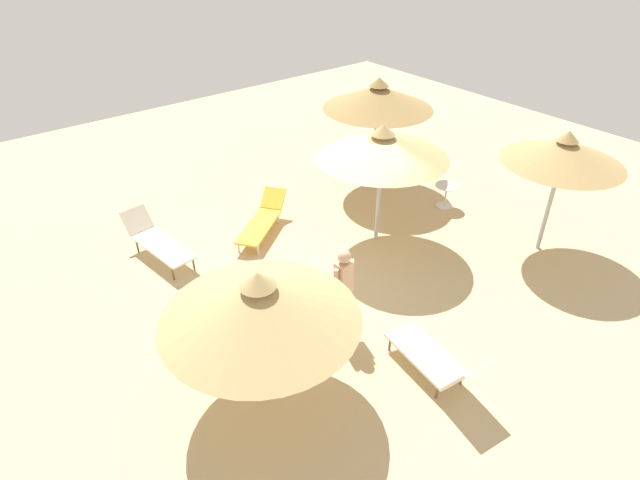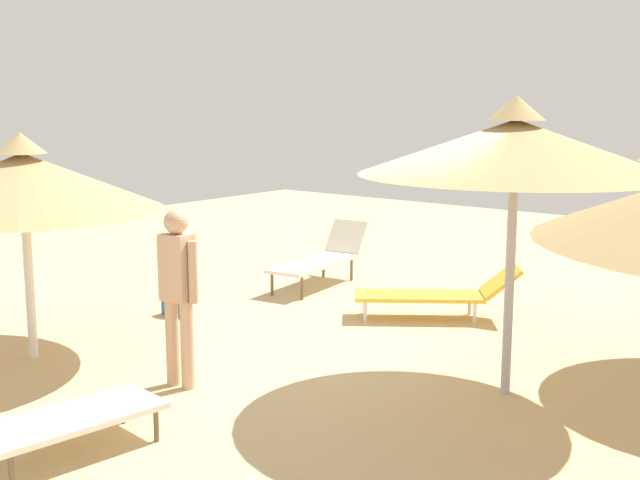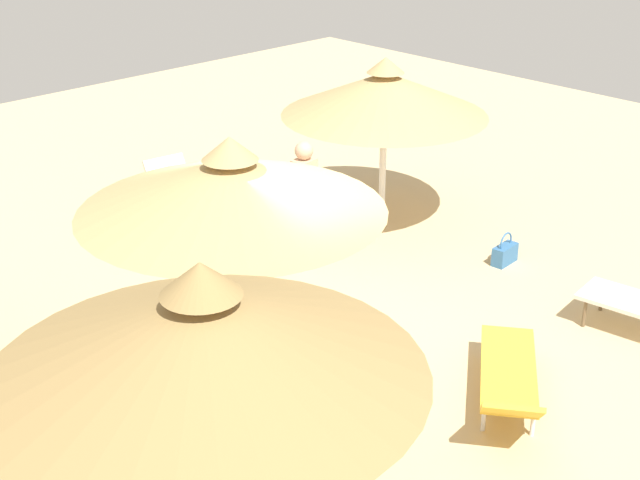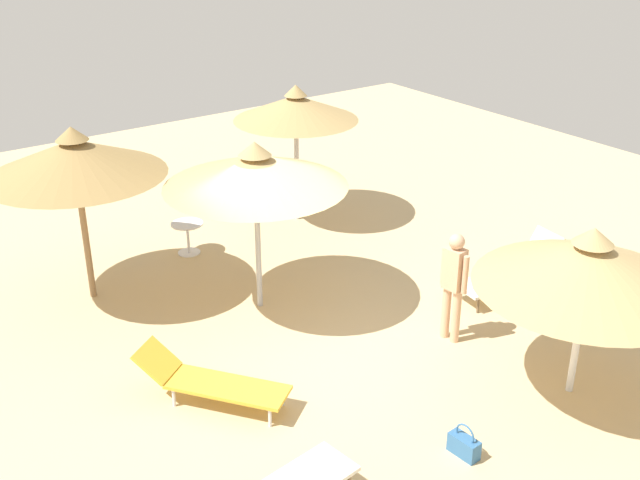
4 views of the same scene
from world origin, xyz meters
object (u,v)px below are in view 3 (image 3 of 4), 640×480
(parasol_umbrella_near_right, at_px, (385,94))
(parasol_umbrella_far_right, at_px, (204,336))
(lounge_chair_near_left, at_px, (191,210))
(lounge_chair_edge, at_px, (509,378))
(person_standing_front, at_px, (304,197))
(handbag, at_px, (505,253))
(parasol_umbrella_far_left, at_px, (231,185))

(parasol_umbrella_near_right, relative_size, parasol_umbrella_far_right, 0.99)
(lounge_chair_near_left, relative_size, lounge_chair_edge, 0.95)
(lounge_chair_edge, bearing_deg, person_standing_front, -10.86)
(person_standing_front, relative_size, handbag, 3.92)
(parasol_umbrella_far_left, relative_size, person_standing_front, 1.64)
(parasol_umbrella_far_right, height_order, lounge_chair_edge, parasol_umbrella_far_right)
(parasol_umbrella_near_right, bearing_deg, parasol_umbrella_far_right, 123.87)
(lounge_chair_edge, distance_m, handbag, 3.40)
(parasol_umbrella_far_right, distance_m, lounge_chair_edge, 4.35)
(lounge_chair_edge, bearing_deg, parasol_umbrella_far_left, 44.03)
(person_standing_front, height_order, handbag, person_standing_front)
(parasol_umbrella_far_right, xyz_separation_m, lounge_chair_edge, (0.19, -3.80, -2.12))
(lounge_chair_near_left, bearing_deg, person_standing_front, -166.67)
(parasol_umbrella_far_left, bearing_deg, handbag, -89.33)
(parasol_umbrella_near_right, bearing_deg, parasol_umbrella_far_left, 115.98)
(lounge_chair_edge, relative_size, person_standing_front, 1.14)
(handbag, bearing_deg, lounge_chair_near_left, 34.31)
(parasol_umbrella_far_left, xyz_separation_m, lounge_chair_edge, (-1.94, -1.87, -2.02))
(lounge_chair_edge, bearing_deg, lounge_chair_near_left, -2.79)
(parasol_umbrella_far_right, xyz_separation_m, lounge_chair_near_left, (5.80, -4.07, -2.05))
(parasol_umbrella_far_right, height_order, handbag, parasol_umbrella_far_right)
(parasol_umbrella_far_left, bearing_deg, parasol_umbrella_far_right, 137.80)
(handbag, bearing_deg, parasol_umbrella_far_right, 108.42)
(lounge_chair_near_left, bearing_deg, parasol_umbrella_near_right, -121.78)
(parasol_umbrella_far_right, bearing_deg, lounge_chair_edge, -87.13)
(parasol_umbrella_far_left, height_order, lounge_chair_near_left, parasol_umbrella_far_left)
(parasol_umbrella_near_right, xyz_separation_m, person_standing_front, (-0.40, 1.94, -0.91))
(lounge_chair_near_left, height_order, person_standing_front, person_standing_front)
(parasol_umbrella_near_right, xyz_separation_m, parasol_umbrella_far_left, (-2.21, 4.52, 0.43))
(parasol_umbrella_far_left, relative_size, handbag, 6.42)
(parasol_umbrella_near_right, relative_size, lounge_chair_near_left, 1.54)
(lounge_chair_near_left, bearing_deg, handbag, -145.69)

